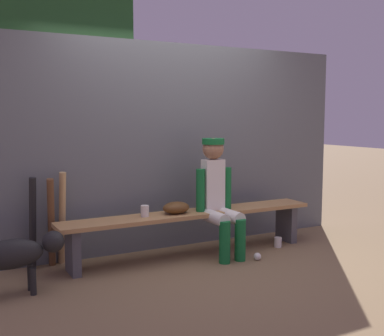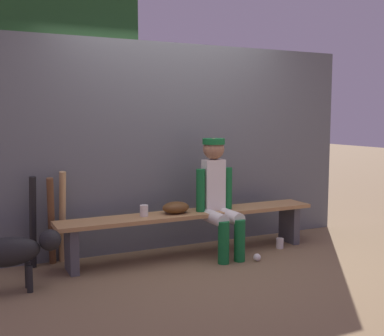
{
  "view_description": "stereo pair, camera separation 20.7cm",
  "coord_description": "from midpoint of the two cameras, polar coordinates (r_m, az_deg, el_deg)",
  "views": [
    {
      "loc": [
        -2.26,
        -4.23,
        1.43
      ],
      "look_at": [
        0.0,
        0.0,
        0.9
      ],
      "focal_mm": 44.81,
      "sensor_mm": 36.0,
      "label": 1
    },
    {
      "loc": [
        -2.08,
        -4.33,
        1.43
      ],
      "look_at": [
        0.0,
        0.0,
        0.9
      ],
      "focal_mm": 44.81,
      "sensor_mm": 36.0,
      "label": 2
    }
  ],
  "objects": [
    {
      "name": "bat_aluminum_black",
      "position": [
        4.69,
        -19.65,
        -6.32
      ],
      "size": [
        0.09,
        0.15,
        0.88
      ],
      "primitive_type": "cylinder",
      "rotation": [
        0.09,
        0.0,
        0.17
      ],
      "color": "black",
      "rests_on": "ground_plane"
    },
    {
      "name": "ground_plane",
      "position": [
        5.01,
        -1.2,
        -10.36
      ],
      "size": [
        30.0,
        30.0,
        0.0
      ],
      "primitive_type": "plane",
      "color": "brown"
    },
    {
      "name": "dugout_bench",
      "position": [
        4.91,
        -1.21,
        -6.32
      ],
      "size": [
        2.75,
        0.36,
        0.45
      ],
      "color": "#AD7F4C",
      "rests_on": "ground_plane"
    },
    {
      "name": "bat_wood_tan",
      "position": [
        4.78,
        -16.4,
        -5.79
      ],
      "size": [
        0.07,
        0.19,
        0.91
      ],
      "primitive_type": "cylinder",
      "rotation": [
        0.14,
        0.0,
        0.04
      ],
      "color": "tan",
      "rests_on": "ground_plane"
    },
    {
      "name": "baseball_glove",
      "position": [
        4.81,
        -3.14,
        -4.74
      ],
      "size": [
        0.28,
        0.2,
        0.12
      ],
      "primitive_type": "ellipsoid",
      "color": "#593819",
      "rests_on": "dugout_bench"
    },
    {
      "name": "cup_on_ground",
      "position": [
        5.35,
        9.1,
        -8.72
      ],
      "size": [
        0.08,
        0.08,
        0.11
      ],
      "primitive_type": "cylinder",
      "color": "silver",
      "rests_on": "ground_plane"
    },
    {
      "name": "baseball",
      "position": [
        4.87,
        6.57,
        -10.43
      ],
      "size": [
        0.07,
        0.07,
        0.07
      ],
      "primitive_type": "sphere",
      "color": "white",
      "rests_on": "ground_plane"
    },
    {
      "name": "bat_wood_dark",
      "position": [
        4.72,
        -17.62,
        -6.26
      ],
      "size": [
        0.1,
        0.24,
        0.86
      ],
      "primitive_type": "cylinder",
      "rotation": [
        0.2,
        0.0,
        -0.18
      ],
      "color": "brown",
      "rests_on": "ground_plane"
    },
    {
      "name": "chainlink_fence",
      "position": [
        5.18,
        -3.29,
        2.56
      ],
      "size": [
        4.27,
        0.03,
        2.2
      ],
      "primitive_type": "cube",
      "color": "#595E63",
      "rests_on": "ground_plane"
    },
    {
      "name": "cup_on_bench",
      "position": [
        4.69,
        -6.9,
        -5.11
      ],
      "size": [
        0.08,
        0.08,
        0.11
      ],
      "primitive_type": "cylinder",
      "color": "silver",
      "rests_on": "dugout_bench"
    },
    {
      "name": "dog",
      "position": [
        4.14,
        -21.45,
        -9.5
      ],
      "size": [
        0.84,
        0.2,
        0.49
      ],
      "color": "black",
      "rests_on": "ground_plane"
    },
    {
      "name": "scoreboard",
      "position": [
        5.93,
        -16.84,
        14.29
      ],
      "size": [
        2.27,
        0.27,
        3.26
      ],
      "color": "#3F3F42",
      "rests_on": "ground_plane"
    },
    {
      "name": "player_seated",
      "position": [
        4.88,
        1.95,
        -2.94
      ],
      "size": [
        0.41,
        0.55,
        1.2
      ],
      "color": "silver",
      "rests_on": "ground_plane"
    }
  ]
}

